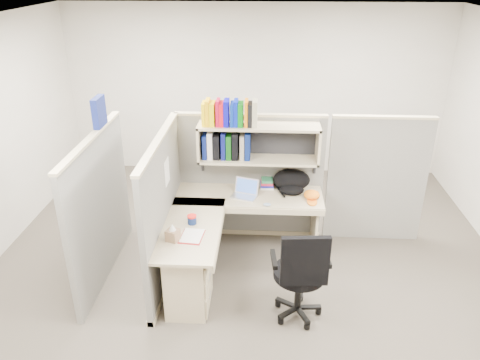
# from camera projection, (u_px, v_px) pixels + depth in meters

# --- Properties ---
(ground) EXTENTS (6.00, 6.00, 0.00)m
(ground) POSITION_uv_depth(u_px,v_px,m) (246.00, 275.00, 5.34)
(ground) COLOR #353129
(ground) RESTS_ON ground
(room_shell) EXTENTS (6.00, 6.00, 6.00)m
(room_shell) POSITION_uv_depth(u_px,v_px,m) (247.00, 141.00, 4.65)
(room_shell) COLOR #B6AFA5
(room_shell) RESTS_ON ground
(cubicle) EXTENTS (3.79, 1.84, 1.95)m
(cubicle) POSITION_uv_depth(u_px,v_px,m) (217.00, 185.00, 5.38)
(cubicle) COLOR slate
(cubicle) RESTS_ON ground
(desk) EXTENTS (1.74, 1.75, 0.73)m
(desk) POSITION_uv_depth(u_px,v_px,m) (207.00, 256.00, 4.91)
(desk) COLOR tan
(desk) RESTS_ON ground
(laptop) EXTENTS (0.36, 0.36, 0.21)m
(laptop) POSITION_uv_depth(u_px,v_px,m) (244.00, 189.00, 5.45)
(laptop) COLOR silver
(laptop) RESTS_ON desk
(backpack) EXTENTS (0.44, 0.34, 0.26)m
(backpack) POSITION_uv_depth(u_px,v_px,m) (292.00, 182.00, 5.57)
(backpack) COLOR black
(backpack) RESTS_ON desk
(orange_cap) EXTENTS (0.19, 0.22, 0.10)m
(orange_cap) POSITION_uv_depth(u_px,v_px,m) (312.00, 195.00, 5.43)
(orange_cap) COLOR orange
(orange_cap) RESTS_ON desk
(snack_canister) EXTENTS (0.10, 0.10, 0.10)m
(snack_canister) POSITION_uv_depth(u_px,v_px,m) (192.00, 219.00, 4.92)
(snack_canister) COLOR #0D1F50
(snack_canister) RESTS_ON desk
(tissue_box) EXTENTS (0.15, 0.15, 0.18)m
(tissue_box) POSITION_uv_depth(u_px,v_px,m) (173.00, 232.00, 4.61)
(tissue_box) COLOR #906F52
(tissue_box) RESTS_ON desk
(mouse) EXTENTS (0.10, 0.08, 0.03)m
(mouse) POSITION_uv_depth(u_px,v_px,m) (267.00, 205.00, 5.29)
(mouse) COLOR #7D94B1
(mouse) RESTS_ON desk
(paper_cup) EXTENTS (0.09, 0.09, 0.10)m
(paper_cup) POSITION_uv_depth(u_px,v_px,m) (245.00, 185.00, 5.67)
(paper_cup) COLOR silver
(paper_cup) RESTS_ON desk
(book_stack) EXTENTS (0.17, 0.23, 0.11)m
(book_stack) POSITION_uv_depth(u_px,v_px,m) (267.00, 182.00, 5.73)
(book_stack) COLOR slate
(book_stack) RESTS_ON desk
(loose_paper) EXTENTS (0.23, 0.29, 0.00)m
(loose_paper) POSITION_uv_depth(u_px,v_px,m) (192.00, 236.00, 4.72)
(loose_paper) COLOR silver
(loose_paper) RESTS_ON desk
(task_chair) EXTENTS (0.57, 0.53, 1.07)m
(task_chair) POSITION_uv_depth(u_px,v_px,m) (299.00, 288.00, 4.53)
(task_chair) COLOR black
(task_chair) RESTS_ON ground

